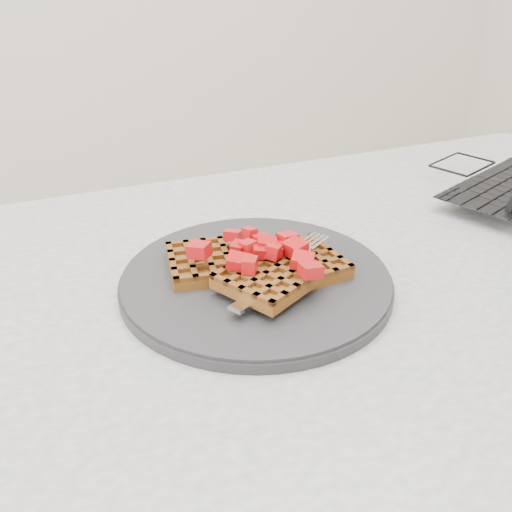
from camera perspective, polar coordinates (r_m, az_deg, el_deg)
The scene contains 6 objects.
table at distance 0.75m, azimuth 9.83°, elevation -9.77°, with size 1.20×0.80×0.75m.
plate at distance 0.66m, azimuth 0.00°, elevation -2.45°, with size 0.31×0.31×0.02m, color #252528.
waffles at distance 0.64m, azimuth 0.14°, elevation -1.14°, with size 0.20×0.19×0.03m.
strawberry_pile at distance 0.63m, azimuth 0.00°, elevation 1.11°, with size 0.15×0.15×0.02m, color #9A0006, non-canonical shape.
fork at distance 0.64m, azimuth 3.18°, elevation -1.87°, with size 0.02×0.18×0.02m, color silver, non-canonical shape.
laptop at distance 1.00m, azimuth 24.12°, elevation 7.97°, with size 0.38×0.33×0.22m.
Camera 1 is at (-0.34, -0.49, 1.10)m, focal length 40.00 mm.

